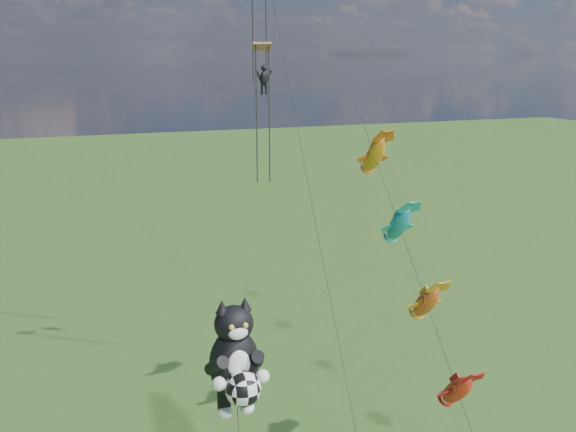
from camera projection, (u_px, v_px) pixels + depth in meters
name	position (u px, v px, depth m)	size (l,w,h in m)	color
cat_kite_rig	(236.00, 361.00, 24.07)	(2.20, 4.03, 10.98)	brown
fish_windsock_rig	(412.00, 263.00, 32.02)	(0.94, 15.97, 17.10)	brown
parafoil_rig	(265.00, 63.00, 38.67)	(2.02, 17.59, 27.51)	brown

